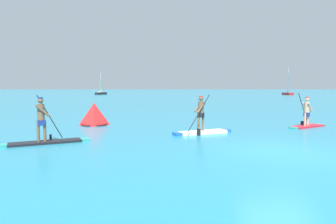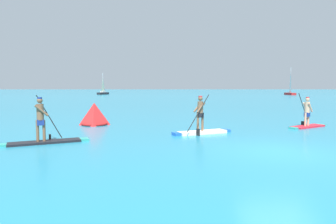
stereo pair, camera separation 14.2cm
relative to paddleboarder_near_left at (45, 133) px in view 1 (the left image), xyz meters
The scene contains 7 objects.
ground 8.75m from the paddleboarder_near_left, 11.05° to the right, with size 440.00×440.00×0.00m, color teal.
paddleboarder_near_left is the anchor object (origin of this frame).
paddleboarder_mid_center 6.81m from the paddleboarder_near_left, 19.00° to the left, with size 2.89×1.57×1.86m.
paddleboarder_far_right 13.25m from the paddleboarder_near_left, 19.32° to the left, with size 2.62×1.85×1.91m.
race_marker_buoy 5.61m from the paddleboarder_near_left, 82.78° to the left, with size 1.51×1.51×1.28m.
sailboat_left_horizon 71.69m from the paddleboarder_near_left, 99.42° to the left, with size 2.68×4.36×5.89m.
sailboat_right_horizon 75.73m from the paddleboarder_near_left, 60.14° to the left, with size 1.31×4.84×7.10m.
Camera 1 is at (-4.08, -9.96, 2.21)m, focal length 32.04 mm.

